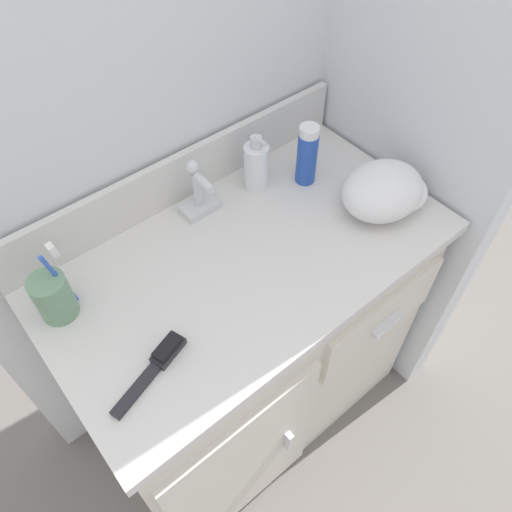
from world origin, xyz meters
name	(u,v)px	position (x,y,z in m)	size (l,w,h in m)	color
ground_plane	(251,401)	(0.00, 0.00, 0.00)	(6.00, 6.00, 0.00)	slate
wall_back	(151,65)	(0.00, 0.30, 1.10)	(1.09, 0.08, 2.20)	silver
wall_right	(432,43)	(0.51, 0.00, 1.10)	(0.08, 0.59, 2.20)	silver
vanity	(251,341)	(0.00, 0.00, 0.41)	(0.91, 0.52, 0.78)	silver
backsplash	(182,176)	(0.00, 0.24, 0.85)	(0.91, 0.02, 0.13)	silver
sink_faucet	(199,195)	(0.00, 0.18, 0.83)	(0.09, 0.09, 0.14)	silver
toothbrush_cup	(54,296)	(-0.38, 0.13, 0.84)	(0.08, 0.07, 0.18)	gray
soap_dispenser	(256,166)	(0.16, 0.16, 0.85)	(0.06, 0.06, 0.15)	white
shaving_cream_can	(307,155)	(0.26, 0.10, 0.86)	(0.05, 0.05, 0.16)	#234CB2
hairbrush	(158,362)	(-0.30, -0.10, 0.80)	(0.18, 0.08, 0.03)	#232328
hand_towel	(387,191)	(0.34, -0.09, 0.83)	(0.21, 0.17, 0.11)	white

